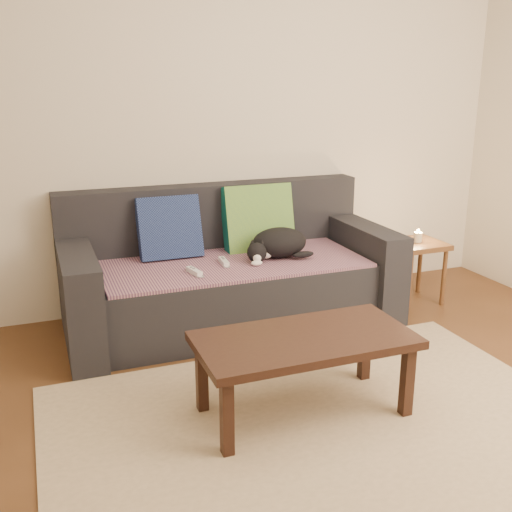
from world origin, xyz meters
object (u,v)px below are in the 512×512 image
(cat, at_px, (278,244))
(wii_remote_b, at_px, (224,262))
(side_table, at_px, (417,252))
(sofa, at_px, (229,277))
(wii_remote_a, at_px, (194,272))
(coffee_table, at_px, (305,346))

(cat, xyz_separation_m, wii_remote_b, (-0.37, -0.02, -0.08))
(wii_remote_b, xyz_separation_m, side_table, (1.44, -0.00, -0.09))
(sofa, xyz_separation_m, side_table, (1.37, -0.12, 0.06))
(wii_remote_b, height_order, side_table, wii_remote_b)
(sofa, distance_m, cat, 0.39)
(sofa, bearing_deg, side_table, -4.99)
(wii_remote_a, xyz_separation_m, side_table, (1.67, 0.13, -0.09))
(sofa, xyz_separation_m, coffee_table, (-0.03, -1.23, 0.05))
(sofa, height_order, wii_remote_b, sofa)
(cat, relative_size, coffee_table, 0.46)
(cat, height_order, side_table, cat)
(wii_remote_a, distance_m, wii_remote_b, 0.26)
(cat, height_order, coffee_table, cat)
(coffee_table, bearing_deg, wii_remote_a, 105.03)
(coffee_table, bearing_deg, cat, 73.44)
(cat, xyz_separation_m, side_table, (1.07, -0.02, -0.16))
(cat, height_order, wii_remote_b, cat)
(wii_remote_b, xyz_separation_m, coffee_table, (0.04, -1.11, -0.10))
(wii_remote_b, distance_m, coffee_table, 1.11)
(cat, bearing_deg, wii_remote_b, -163.40)
(coffee_table, bearing_deg, sofa, 88.50)
(sofa, bearing_deg, wii_remote_a, -140.06)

